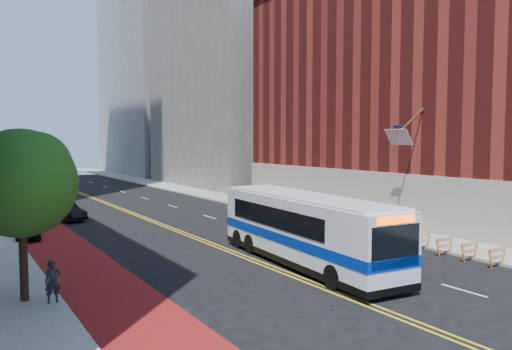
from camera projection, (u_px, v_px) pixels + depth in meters
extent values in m
plane|color=black|center=(347.00, 297.00, 20.36)|extent=(160.00, 160.00, 0.00)
cube|color=gray|center=(237.00, 201.00, 52.08)|extent=(4.00, 140.00, 0.15)
cube|color=maroon|center=(28.00, 217.00, 41.47)|extent=(3.60, 140.00, 0.01)
cube|color=gold|center=(122.00, 210.00, 45.65)|extent=(0.14, 140.00, 0.01)
cube|color=gold|center=(126.00, 210.00, 45.84)|extent=(0.14, 140.00, 0.01)
cube|color=silver|center=(464.00, 290.00, 21.21)|extent=(0.14, 2.20, 0.01)
cube|color=silver|center=(338.00, 254.00, 27.98)|extent=(0.14, 2.20, 0.01)
cube|color=silver|center=(261.00, 232.00, 34.75)|extent=(0.14, 2.20, 0.01)
cube|color=silver|center=(210.00, 217.00, 41.51)|extent=(0.14, 2.20, 0.01)
cube|color=silver|center=(173.00, 206.00, 48.28)|extent=(0.14, 2.20, 0.01)
cube|color=silver|center=(145.00, 198.00, 55.05)|extent=(0.14, 2.20, 0.01)
cube|color=silver|center=(123.00, 192.00, 61.82)|extent=(0.14, 2.20, 0.01)
cube|color=silver|center=(105.00, 187.00, 68.59)|extent=(0.14, 2.20, 0.01)
cube|color=silver|center=(91.00, 182.00, 75.36)|extent=(0.14, 2.20, 0.01)
cube|color=silver|center=(79.00, 179.00, 82.13)|extent=(0.14, 2.20, 0.01)
cube|color=silver|center=(68.00, 176.00, 88.90)|extent=(0.14, 2.20, 0.01)
cube|color=silver|center=(60.00, 174.00, 95.67)|extent=(0.14, 2.20, 0.01)
cube|color=maroon|center=(449.00, 85.00, 41.37)|extent=(16.00, 36.00, 22.00)
cube|color=#9E9384|center=(378.00, 198.00, 37.80)|extent=(0.50, 36.00, 4.00)
cube|color=black|center=(446.00, 221.00, 32.84)|extent=(0.35, 2.80, 2.20)
cube|color=black|center=(370.00, 208.00, 38.76)|extent=(0.35, 2.80, 2.20)
cube|color=black|center=(313.00, 199.00, 44.69)|extent=(0.35, 2.80, 2.20)
cube|color=#A57F33|center=(423.00, 109.00, 33.96)|extent=(0.25, 0.25, 0.25)
cylinder|color=#A57F33|center=(409.00, 122.00, 33.31)|extent=(2.85, 0.12, 2.05)
cube|color=#B21419|center=(399.00, 137.00, 32.85)|extent=(0.75, 1.90, 1.05)
cube|color=navy|center=(399.00, 129.00, 33.49)|extent=(0.39, 0.85, 0.52)
cube|color=slate|center=(241.00, 46.00, 71.74)|extent=(18.00, 26.00, 40.00)
cube|color=gray|center=(168.00, 32.00, 97.13)|extent=(20.00, 28.00, 55.00)
cube|color=orange|center=(490.00, 259.00, 24.73)|extent=(0.32, 0.06, 0.99)
cube|color=orange|center=(503.00, 256.00, 25.31)|extent=(0.32, 0.06, 0.99)
cube|color=orange|center=(497.00, 250.00, 24.99)|extent=(1.25, 0.05, 0.22)
cube|color=orange|center=(497.00, 257.00, 25.02)|extent=(1.25, 0.05, 0.18)
cube|color=orange|center=(463.00, 253.00, 26.04)|extent=(0.32, 0.06, 0.99)
cube|color=orange|center=(476.00, 251.00, 26.62)|extent=(0.32, 0.06, 0.99)
cube|color=orange|center=(470.00, 244.00, 26.30)|extent=(1.25, 0.05, 0.22)
cube|color=orange|center=(469.00, 251.00, 26.33)|extent=(1.25, 0.05, 0.18)
cube|color=orange|center=(438.00, 248.00, 27.35)|extent=(0.32, 0.06, 0.99)
cube|color=orange|center=(451.00, 245.00, 27.93)|extent=(0.32, 0.06, 0.99)
cube|color=orange|center=(445.00, 239.00, 27.62)|extent=(1.25, 0.05, 0.22)
cube|color=orange|center=(444.00, 246.00, 27.64)|extent=(1.25, 0.05, 0.18)
cube|color=orange|center=(415.00, 243.00, 28.66)|extent=(0.32, 0.06, 0.99)
cube|color=orange|center=(428.00, 241.00, 29.25)|extent=(0.32, 0.06, 0.99)
cube|color=orange|center=(422.00, 235.00, 28.93)|extent=(1.25, 0.05, 0.22)
cube|color=orange|center=(422.00, 241.00, 28.95)|extent=(1.25, 0.05, 0.18)
cube|color=orange|center=(395.00, 238.00, 29.98)|extent=(0.32, 0.06, 0.99)
cube|color=orange|center=(407.00, 236.00, 30.56)|extent=(0.32, 0.06, 0.99)
cube|color=orange|center=(401.00, 231.00, 30.24)|extent=(1.25, 0.05, 0.22)
cube|color=orange|center=(401.00, 237.00, 30.26)|extent=(1.25, 0.05, 0.18)
cube|color=orange|center=(376.00, 234.00, 31.29)|extent=(0.32, 0.06, 0.99)
cube|color=orange|center=(388.00, 232.00, 31.87)|extent=(0.32, 0.06, 0.99)
cube|color=orange|center=(382.00, 227.00, 31.55)|extent=(1.25, 0.05, 0.22)
cube|color=orange|center=(382.00, 233.00, 31.57)|extent=(1.25, 0.05, 0.18)
cube|color=orange|center=(359.00, 230.00, 32.60)|extent=(0.32, 0.06, 0.99)
cube|color=orange|center=(371.00, 229.00, 33.18)|extent=(0.32, 0.06, 0.99)
cube|color=orange|center=(365.00, 224.00, 32.86)|extent=(1.25, 0.05, 0.22)
cube|color=orange|center=(365.00, 229.00, 32.89)|extent=(1.25, 0.05, 0.18)
cylinder|color=black|center=(24.00, 260.00, 19.35)|extent=(0.32, 0.32, 3.20)
sphere|color=#155111|center=(21.00, 183.00, 19.14)|extent=(4.20, 4.20, 4.20)
sphere|color=#155111|center=(36.00, 167.00, 19.75)|extent=(2.80, 2.80, 2.80)
sphere|color=#155111|center=(7.00, 174.00, 18.59)|extent=(2.40, 2.40, 2.40)
cube|color=white|center=(305.00, 228.00, 25.52)|extent=(3.79, 13.18, 3.09)
cube|color=#032AA2|center=(305.00, 236.00, 25.55)|extent=(3.84, 13.23, 0.49)
cube|color=black|center=(296.00, 215.00, 26.25)|extent=(3.55, 9.30, 1.03)
cube|color=black|center=(395.00, 247.00, 19.78)|extent=(2.48, 0.30, 1.73)
cube|color=black|center=(248.00, 204.00, 31.20)|extent=(2.26, 0.28, 1.08)
cube|color=#FF5905|center=(396.00, 220.00, 19.70)|extent=(1.97, 0.24, 0.33)
cube|color=white|center=(305.00, 197.00, 25.41)|extent=(3.60, 12.53, 0.13)
cube|color=black|center=(305.00, 257.00, 25.63)|extent=(3.83, 13.22, 0.33)
cylinder|color=black|center=(334.00, 277.00, 21.34)|extent=(0.41, 1.11, 1.08)
cylinder|color=black|center=(380.00, 270.00, 22.53)|extent=(0.41, 1.11, 1.08)
cylinder|color=black|center=(251.00, 244.00, 28.24)|extent=(0.41, 1.11, 1.08)
cylinder|color=black|center=(289.00, 239.00, 29.43)|extent=(0.41, 1.11, 1.08)
cylinder|color=black|center=(239.00, 239.00, 29.62)|extent=(0.41, 1.11, 1.08)
cylinder|color=black|center=(276.00, 235.00, 30.80)|extent=(0.41, 1.11, 1.08)
imported|color=black|center=(28.00, 228.00, 32.51)|extent=(2.04, 3.96, 1.29)
imported|color=black|center=(66.00, 212.00, 39.65)|extent=(2.68, 4.54, 1.42)
imported|color=black|center=(5.00, 201.00, 47.05)|extent=(1.93, 4.64, 1.34)
imported|color=black|center=(53.00, 281.00, 19.15)|extent=(0.61, 0.42, 1.64)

